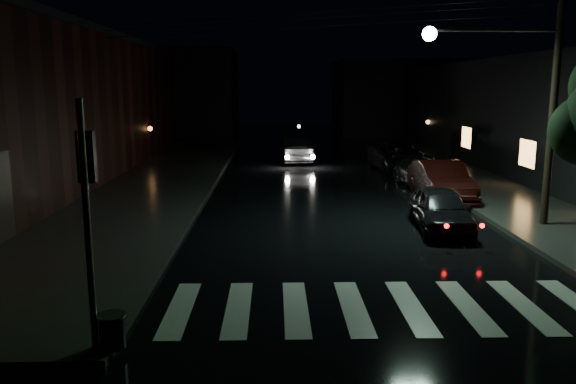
{
  "coord_description": "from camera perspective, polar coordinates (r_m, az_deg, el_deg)",
  "views": [
    {
      "loc": [
        0.76,
        -10.49,
        4.53
      ],
      "look_at": [
        1.15,
        5.04,
        1.6
      ],
      "focal_mm": 35.0,
      "sensor_mm": 36.0,
      "label": 1
    }
  ],
  "objects": [
    {
      "name": "parked_car_c",
      "position": [
        26.43,
        13.59,
        1.91
      ],
      "size": [
        2.33,
        4.6,
        1.28
      ],
      "primitive_type": "imported",
      "rotation": [
        0.0,
        0.0,
        0.12
      ],
      "color": "black",
      "rests_on": "ground"
    },
    {
      "name": "utility_pole",
      "position": [
        19.26,
        23.71,
        10.0
      ],
      "size": [
        4.92,
        0.44,
        8.0
      ],
      "color": "black",
      "rests_on": "ground"
    },
    {
      "name": "crosswalk",
      "position": [
        12.1,
        9.52,
        -11.44
      ],
      "size": [
        9.0,
        3.0,
        0.01
      ],
      "primitive_type": "cube",
      "color": "beige",
      "rests_on": "ground"
    },
    {
      "name": "parked_car_d",
      "position": [
        31.07,
        11.32,
        3.55
      ],
      "size": [
        2.84,
        5.76,
        1.57
      ],
      "primitive_type": "imported",
      "rotation": [
        0.0,
        0.0,
        0.04
      ],
      "color": "black",
      "rests_on": "ground"
    },
    {
      "name": "oncoming_car",
      "position": [
        34.06,
        0.76,
        4.35
      ],
      "size": [
        1.92,
        4.81,
        1.56
      ],
      "primitive_type": "imported",
      "rotation": [
        0.0,
        0.0,
        3.2
      ],
      "color": "black",
      "rests_on": "ground"
    },
    {
      "name": "building_far_right",
      "position": [
        57.06,
        12.15,
        9.41
      ],
      "size": [
        14.0,
        10.0,
        7.0
      ],
      "primitive_type": "cube",
      "color": "black",
      "rests_on": "ground"
    },
    {
      "name": "parked_car_a",
      "position": [
        18.53,
        15.25,
        -1.71
      ],
      "size": [
        1.92,
        4.09,
        1.35
      ],
      "primitive_type": "imported",
      "rotation": [
        0.0,
        0.0,
        -0.08
      ],
      "color": "black",
      "rests_on": "ground"
    },
    {
      "name": "sidewalk_right",
      "position": [
        26.55,
        18.95,
        0.43
      ],
      "size": [
        4.0,
        44.0,
        0.15
      ],
      "primitive_type": "cube",
      "color": "#282826",
      "rests_on": "ground"
    },
    {
      "name": "parked_car_b",
      "position": [
        23.49,
        15.26,
        1.14
      ],
      "size": [
        1.72,
        4.81,
        1.58
      ],
      "primitive_type": "imported",
      "rotation": [
        0.0,
        0.0,
        -0.01
      ],
      "color": "black",
      "rests_on": "ground"
    },
    {
      "name": "ground",
      "position": [
        11.46,
        -5.26,
        -12.67
      ],
      "size": [
        120.0,
        120.0,
        0.0
      ],
      "primitive_type": "plane",
      "color": "black",
      "rests_on": "ground"
    },
    {
      "name": "building_far_left",
      "position": [
        56.53,
        -12.59,
        9.89
      ],
      "size": [
        14.0,
        10.0,
        8.0
      ],
      "primitive_type": "cube",
      "color": "black",
      "rests_on": "ground"
    },
    {
      "name": "sidewalk_left",
      "position": [
        25.55,
        -14.44,
        0.3
      ],
      "size": [
        6.0,
        44.0,
        0.15
      ],
      "primitive_type": "cube",
      "color": "#282826",
      "rests_on": "ground"
    },
    {
      "name": "signal_pole_corner",
      "position": [
        9.95,
        -18.5,
        -7.37
      ],
      "size": [
        0.68,
        0.61,
        4.2
      ],
      "color": "slate",
      "rests_on": "ground"
    }
  ]
}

